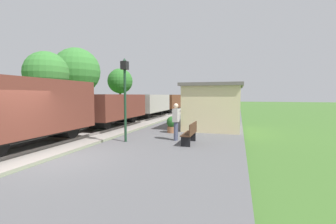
{
  "coord_description": "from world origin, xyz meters",
  "views": [
    {
      "loc": [
        5.9,
        -5.84,
        2.33
      ],
      "look_at": [
        1.24,
        9.09,
        1.16
      ],
      "focal_mm": 24.17,
      "sensor_mm": 36.0,
      "label": 1
    }
  ],
  "objects_px": {
    "tree_trackside_far": "(77,71)",
    "tree_field_left": "(120,81)",
    "freight_train": "(130,106)",
    "bench_near_hut": "(190,133)",
    "station_hut": "(214,105)",
    "potted_planter": "(172,124)",
    "tree_trackside_mid": "(46,73)",
    "lamp_post_near": "(125,84)",
    "person_waiting": "(176,120)"
  },
  "relations": [
    {
      "from": "station_hut",
      "to": "tree_field_left",
      "type": "relative_size",
      "value": 1.03
    },
    {
      "from": "potted_planter",
      "to": "tree_trackside_mid",
      "type": "distance_m",
      "value": 9.24
    },
    {
      "from": "freight_train",
      "to": "bench_near_hut",
      "type": "relative_size",
      "value": 17.33
    },
    {
      "from": "tree_trackside_mid",
      "to": "freight_train",
      "type": "bearing_deg",
      "value": 47.98
    },
    {
      "from": "station_hut",
      "to": "tree_trackside_mid",
      "type": "distance_m",
      "value": 11.33
    },
    {
      "from": "freight_train",
      "to": "lamp_post_near",
      "type": "bearing_deg",
      "value": -64.58
    },
    {
      "from": "freight_train",
      "to": "bench_near_hut",
      "type": "xyz_separation_m",
      "value": [
        6.37,
        -6.95,
        -0.76
      ]
    },
    {
      "from": "freight_train",
      "to": "station_hut",
      "type": "distance_m",
      "value": 6.92
    },
    {
      "from": "potted_planter",
      "to": "tree_trackside_far",
      "type": "height_order",
      "value": "tree_trackside_far"
    },
    {
      "from": "potted_planter",
      "to": "lamp_post_near",
      "type": "relative_size",
      "value": 0.25
    },
    {
      "from": "freight_train",
      "to": "potted_planter",
      "type": "bearing_deg",
      "value": -42.33
    },
    {
      "from": "person_waiting",
      "to": "tree_field_left",
      "type": "height_order",
      "value": "tree_field_left"
    },
    {
      "from": "lamp_post_near",
      "to": "tree_trackside_mid",
      "type": "xyz_separation_m",
      "value": [
        -7.41,
        3.04,
        0.97
      ]
    },
    {
      "from": "lamp_post_near",
      "to": "tree_field_left",
      "type": "distance_m",
      "value": 18.85
    },
    {
      "from": "tree_trackside_far",
      "to": "tree_field_left",
      "type": "distance_m",
      "value": 6.29
    },
    {
      "from": "bench_near_hut",
      "to": "tree_field_left",
      "type": "relative_size",
      "value": 0.27
    },
    {
      "from": "potted_planter",
      "to": "station_hut",
      "type": "bearing_deg",
      "value": 57.39
    },
    {
      "from": "person_waiting",
      "to": "tree_trackside_mid",
      "type": "bearing_deg",
      "value": -10.86
    },
    {
      "from": "tree_trackside_mid",
      "to": "tree_trackside_far",
      "type": "height_order",
      "value": "tree_trackside_far"
    },
    {
      "from": "station_hut",
      "to": "tree_trackside_far",
      "type": "bearing_deg",
      "value": 163.63
    },
    {
      "from": "station_hut",
      "to": "bench_near_hut",
      "type": "xyz_separation_m",
      "value": [
        -0.43,
        -5.67,
        -0.93
      ]
    },
    {
      "from": "bench_near_hut",
      "to": "tree_field_left",
      "type": "xyz_separation_m",
      "value": [
        -12.22,
        15.89,
        3.35
      ]
    },
    {
      "from": "person_waiting",
      "to": "potted_planter",
      "type": "xyz_separation_m",
      "value": [
        -0.76,
        2.01,
        -0.46
      ]
    },
    {
      "from": "person_waiting",
      "to": "tree_trackside_mid",
      "type": "relative_size",
      "value": 0.33
    },
    {
      "from": "freight_train",
      "to": "tree_field_left",
      "type": "xyz_separation_m",
      "value": [
        -5.86,
        8.94,
        2.59
      ]
    },
    {
      "from": "freight_train",
      "to": "tree_trackside_mid",
      "type": "bearing_deg",
      "value": -132.02
    },
    {
      "from": "freight_train",
      "to": "tree_field_left",
      "type": "bearing_deg",
      "value": 123.22
    },
    {
      "from": "potted_planter",
      "to": "tree_trackside_mid",
      "type": "xyz_separation_m",
      "value": [
        -8.72,
        0.05,
        3.05
      ]
    },
    {
      "from": "potted_planter",
      "to": "freight_train",
      "type": "bearing_deg",
      "value": 137.67
    },
    {
      "from": "potted_planter",
      "to": "tree_trackside_mid",
      "type": "bearing_deg",
      "value": 179.64
    },
    {
      "from": "freight_train",
      "to": "station_hut",
      "type": "height_order",
      "value": "station_hut"
    },
    {
      "from": "person_waiting",
      "to": "tree_trackside_far",
      "type": "xyz_separation_m",
      "value": [
        -12.94,
        9.27,
        3.55
      ]
    },
    {
      "from": "freight_train",
      "to": "tree_trackside_mid",
      "type": "relative_size",
      "value": 4.99
    },
    {
      "from": "person_waiting",
      "to": "lamp_post_near",
      "type": "xyz_separation_m",
      "value": [
        -2.07,
        -0.98,
        1.62
      ]
    },
    {
      "from": "station_hut",
      "to": "potted_planter",
      "type": "xyz_separation_m",
      "value": [
        -1.98,
        -3.1,
        -0.93
      ]
    },
    {
      "from": "freight_train",
      "to": "tree_trackside_far",
      "type": "relative_size",
      "value": 3.68
    },
    {
      "from": "lamp_post_near",
      "to": "tree_field_left",
      "type": "xyz_separation_m",
      "value": [
        -9.36,
        16.31,
        1.27
      ]
    },
    {
      "from": "tree_trackside_mid",
      "to": "person_waiting",
      "type": "bearing_deg",
      "value": -12.29
    },
    {
      "from": "person_waiting",
      "to": "bench_near_hut",
      "type": "bearing_deg",
      "value": 146.47
    },
    {
      "from": "station_hut",
      "to": "tree_field_left",
      "type": "bearing_deg",
      "value": 141.06
    },
    {
      "from": "station_hut",
      "to": "tree_trackside_far",
      "type": "relative_size",
      "value": 0.82
    },
    {
      "from": "person_waiting",
      "to": "potted_planter",
      "type": "bearing_deg",
      "value": -67.92
    },
    {
      "from": "freight_train",
      "to": "bench_near_hut",
      "type": "height_order",
      "value": "freight_train"
    },
    {
      "from": "freight_train",
      "to": "person_waiting",
      "type": "relative_size",
      "value": 15.2
    },
    {
      "from": "potted_planter",
      "to": "person_waiting",
      "type": "bearing_deg",
      "value": -69.35
    },
    {
      "from": "bench_near_hut",
      "to": "potted_planter",
      "type": "xyz_separation_m",
      "value": [
        -1.55,
        2.57,
        0.0
      ]
    },
    {
      "from": "station_hut",
      "to": "potted_planter",
      "type": "distance_m",
      "value": 3.8
    },
    {
      "from": "bench_near_hut",
      "to": "person_waiting",
      "type": "xyz_separation_m",
      "value": [
        -0.79,
        0.56,
        0.46
      ]
    },
    {
      "from": "lamp_post_near",
      "to": "tree_field_left",
      "type": "bearing_deg",
      "value": 119.84
    },
    {
      "from": "station_hut",
      "to": "bench_near_hut",
      "type": "relative_size",
      "value": 3.87
    }
  ]
}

